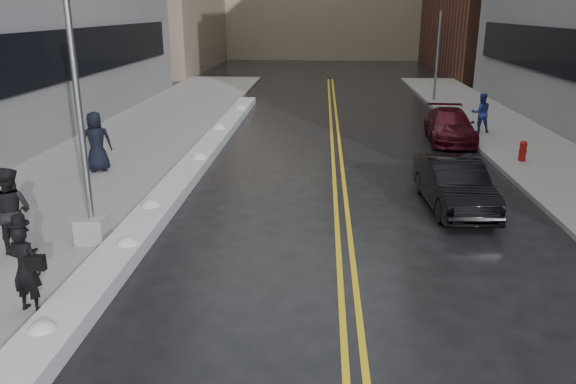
% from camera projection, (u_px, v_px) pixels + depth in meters
% --- Properties ---
extents(ground, '(160.00, 160.00, 0.00)m').
position_uv_depth(ground, '(220.00, 293.00, 10.94)').
color(ground, black).
rests_on(ground, ground).
extents(sidewalk_west, '(5.50, 50.00, 0.15)m').
position_uv_depth(sidewalk_west, '(114.00, 156.00, 20.73)').
color(sidewalk_west, gray).
rests_on(sidewalk_west, ground).
extents(sidewalk_east, '(4.00, 50.00, 0.15)m').
position_uv_depth(sidewalk_east, '(550.00, 163.00, 19.82)').
color(sidewalk_east, gray).
rests_on(sidewalk_east, ground).
extents(lane_line_left, '(0.12, 50.00, 0.01)m').
position_uv_depth(lane_line_left, '(333.00, 162.00, 20.28)').
color(lane_line_left, gold).
rests_on(lane_line_left, ground).
extents(lane_line_right, '(0.12, 50.00, 0.01)m').
position_uv_depth(lane_line_right, '(342.00, 162.00, 20.27)').
color(lane_line_right, gold).
rests_on(lane_line_right, ground).
extents(snow_ridge, '(0.90, 30.00, 0.34)m').
position_uv_depth(snow_ridge, '(189.00, 170.00, 18.61)').
color(snow_ridge, silver).
rests_on(snow_ridge, ground).
extents(lamppost, '(0.65, 0.65, 7.62)m').
position_uv_depth(lamppost, '(82.00, 140.00, 12.24)').
color(lamppost, gray).
rests_on(lamppost, sidewalk_west).
extents(fire_hydrant, '(0.26, 0.26, 0.73)m').
position_uv_depth(fire_hydrant, '(523.00, 150.00, 19.73)').
color(fire_hydrant, maroon).
rests_on(fire_hydrant, sidewalk_east).
extents(traffic_signal, '(0.16, 0.20, 6.00)m').
position_uv_depth(traffic_signal, '(438.00, 43.00, 32.15)').
color(traffic_signal, gray).
rests_on(traffic_signal, sidewalk_east).
extents(pedestrian_fedora, '(0.66, 0.51, 1.63)m').
position_uv_depth(pedestrian_fedora, '(26.00, 268.00, 9.78)').
color(pedestrian_fedora, black).
rests_on(pedestrian_fedora, sidewalk_west).
extents(pedestrian_b, '(1.02, 0.84, 1.93)m').
position_uv_depth(pedestrian_b, '(11.00, 211.00, 12.12)').
color(pedestrian_b, black).
rests_on(pedestrian_b, sidewalk_west).
extents(pedestrian_c, '(1.13, 0.95, 1.98)m').
position_uv_depth(pedestrian_c, '(96.00, 142.00, 18.31)').
color(pedestrian_c, black).
rests_on(pedestrian_c, sidewalk_west).
extents(pedestrian_east, '(0.84, 0.66, 1.69)m').
position_uv_depth(pedestrian_east, '(481.00, 113.00, 24.22)').
color(pedestrian_east, navy).
rests_on(pedestrian_east, sidewalk_east).
extents(car_black, '(1.68, 4.21, 1.36)m').
position_uv_depth(car_black, '(454.00, 184.00, 15.39)').
color(car_black, black).
rests_on(car_black, ground).
extents(car_maroon, '(2.11, 4.56, 1.29)m').
position_uv_depth(car_maroon, '(450.00, 126.00, 23.33)').
color(car_maroon, '#430A13').
rests_on(car_maroon, ground).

